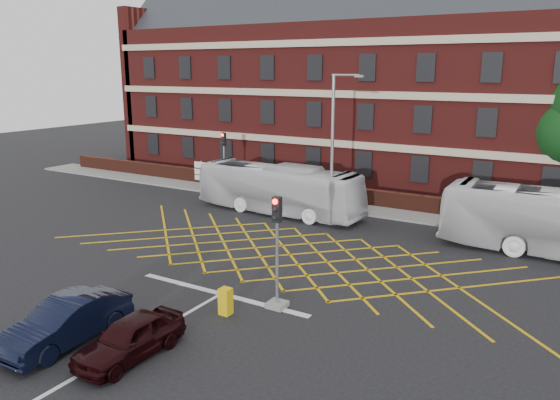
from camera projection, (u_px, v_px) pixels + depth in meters
The scene contains 15 objects.
ground at pixel (268, 267), 24.63m from camera, with size 120.00×120.00×0.00m, color black.
victorian_building at pixel (425, 81), 41.01m from camera, with size 51.00×12.17×20.40m.
boundary_wall at pixel (374, 198), 35.35m from camera, with size 56.00×0.50×1.10m, color #451B12.
far_pavement at pixel (368, 209), 34.63m from camera, with size 60.00×3.00×0.12m, color slate.
box_junction_hatching at pixel (290, 255), 26.30m from camera, with size 11.50×0.12×0.02m, color #CC990C.
stop_line at pixel (221, 294), 21.71m from camera, with size 8.00×0.30×0.02m, color silver.
centre_line at pixel (90, 369), 16.29m from camera, with size 0.15×14.00×0.02m, color silver.
bus_left at pixel (279, 189), 33.54m from camera, with size 2.55×10.90×3.04m, color silver.
car_navy at pixel (66, 321), 17.71m from camera, with size 1.58×4.52×1.49m, color black.
car_maroon at pixel (130, 338), 16.85m from camera, with size 1.53×3.80×1.30m, color black.
traffic_light_near at pixel (277, 263), 20.11m from camera, with size 0.70×0.70×4.27m.
traffic_light_far at pixel (224, 167), 39.53m from camera, with size 0.70×0.70×4.27m.
street_lamp at pixel (333, 174), 31.13m from camera, with size 2.25×1.00×8.45m.
direction_signs at pixel (201, 172), 39.81m from camera, with size 1.10×0.16×2.20m.
utility_cabinet at pixel (226, 301), 19.83m from camera, with size 0.41×0.40×1.00m, color #E4B60D.
Camera 1 is at (12.39, -19.65, 8.75)m, focal length 35.00 mm.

